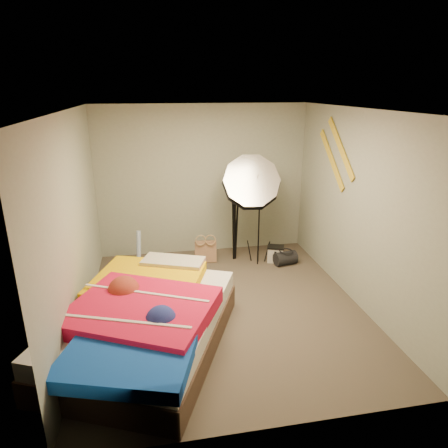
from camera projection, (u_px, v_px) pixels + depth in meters
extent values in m
plane|color=#50443B|center=(225.00, 307.00, 5.24)|extent=(4.00, 4.00, 0.00)
plane|color=silver|center=(225.00, 110.00, 4.43)|extent=(4.00, 4.00, 0.00)
plane|color=#949B8A|center=(203.00, 181.00, 6.69)|extent=(3.50, 0.00, 3.50)
plane|color=#949B8A|center=(275.00, 298.00, 2.97)|extent=(3.50, 0.00, 3.50)
plane|color=#949B8A|center=(74.00, 226.00, 4.53)|extent=(0.00, 4.00, 4.00)
plane|color=#949B8A|center=(358.00, 209.00, 5.14)|extent=(0.00, 4.00, 4.00)
cube|color=#A87B5B|center=(206.00, 251.00, 6.57)|extent=(0.37, 0.19, 0.36)
cylinder|color=#6188CC|center=(139.00, 250.00, 6.27)|extent=(0.12, 0.19, 0.62)
cube|color=beige|center=(275.00, 255.00, 6.57)|extent=(0.30, 0.25, 0.25)
cylinder|color=black|center=(285.00, 258.00, 6.48)|extent=(0.39, 0.29, 0.22)
cube|color=gold|center=(341.00, 148.00, 5.46)|extent=(0.02, 0.91, 0.78)
cube|color=gold|center=(332.00, 159.00, 5.76)|extent=(0.02, 0.91, 0.78)
cube|color=#4C362A|center=(146.00, 336.00, 4.39)|extent=(2.31, 2.65, 0.29)
cube|color=silver|center=(144.00, 317.00, 4.32)|extent=(2.25, 2.59, 0.20)
cube|color=#E8B600|center=(148.00, 282.00, 4.76)|extent=(1.50, 1.41, 0.16)
cube|color=red|center=(142.00, 312.00, 4.10)|extent=(1.77, 1.67, 0.18)
cube|color=blue|center=(128.00, 357.00, 3.46)|extent=(1.32, 1.18, 0.13)
cube|color=#CF9499|center=(173.00, 265.00, 5.12)|extent=(0.85, 0.61, 0.16)
cylinder|color=black|center=(259.00, 220.00, 6.38)|extent=(0.03, 0.03, 1.44)
cube|color=black|center=(260.00, 179.00, 6.16)|extent=(0.07, 0.07, 0.09)
cone|color=white|center=(251.00, 183.00, 6.06)|extent=(1.15, 0.89, 1.06)
cylinder|color=black|center=(235.00, 226.00, 6.54)|extent=(0.04, 0.04, 1.17)
cube|color=black|center=(235.00, 188.00, 6.33)|extent=(0.08, 0.08, 0.12)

